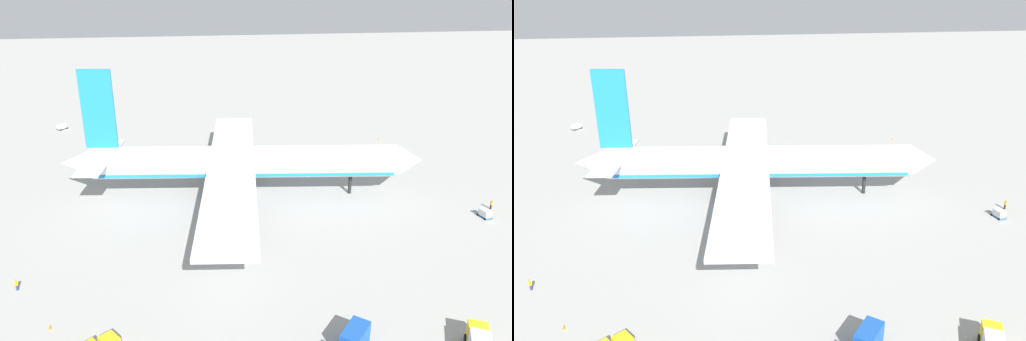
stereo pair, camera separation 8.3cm
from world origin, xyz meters
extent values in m
plane|color=#9E9E99|center=(0.00, 0.00, 0.00)|extent=(600.00, 600.00, 0.00)
cylinder|color=silver|center=(0.00, 0.00, 6.85)|extent=(58.63, 14.26, 6.26)
cone|color=silver|center=(31.36, -4.38, 6.85)|extent=(5.80, 6.76, 6.13)
cone|color=silver|center=(-31.98, 4.47, 6.85)|extent=(7.02, 6.75, 5.94)
cube|color=#1972BF|center=(-26.90, 3.76, 17.31)|extent=(6.01, 1.32, 14.67)
cube|color=silver|center=(-26.63, 9.33, 8.10)|extent=(5.64, 9.77, 0.36)
cube|color=silver|center=(-28.17, -1.68, 8.10)|extent=(5.64, 9.77, 0.36)
cube|color=silver|center=(-0.33, 18.73, 5.91)|extent=(13.17, 31.71, 0.70)
cylinder|color=slate|center=(0.02, 14.03, 3.80)|extent=(5.61, 4.20, 3.52)
cube|color=silver|center=(-5.45, -17.93, 5.91)|extent=(13.17, 31.71, 0.70)
cylinder|color=slate|center=(-3.82, -13.50, 3.67)|extent=(6.22, 4.54, 3.78)
cylinder|color=black|center=(20.22, -2.82, 1.86)|extent=(0.70, 0.70, 3.72)
cylinder|color=black|center=(-2.18, 5.48, 1.86)|extent=(0.70, 0.70, 3.72)
cylinder|color=black|center=(-3.60, -4.68, 1.86)|extent=(0.70, 0.70, 3.72)
cube|color=#1972BF|center=(0.00, 0.00, 5.13)|extent=(56.28, 13.63, 0.50)
cube|color=black|center=(-20.91, -40.88, 2.09)|extent=(1.05, 1.41, 0.96)
cube|color=#194CA5|center=(5.73, -44.84, 1.80)|extent=(4.39, 4.56, 2.69)
cylinder|color=black|center=(5.50, -43.47, 0.45)|extent=(0.82, 0.87, 0.90)
cube|color=yellow|center=(20.20, -45.80, 1.51)|extent=(2.63, 2.34, 2.12)
cube|color=black|center=(20.44, -45.34, 2.04)|extent=(1.66, 0.91, 0.93)
cylinder|color=black|center=(19.17, -45.43, 0.45)|extent=(0.68, 0.94, 0.90)
cube|color=#26598C|center=(40.36, -16.91, 0.28)|extent=(1.72, 2.56, 0.15)
cylinder|color=#333338|center=(40.15, -15.43, 0.28)|extent=(0.16, 0.61, 0.08)
cube|color=silver|center=(40.36, -16.91, 0.90)|extent=(1.53, 2.17, 1.10)
cylinder|color=black|center=(39.54, -16.11, 0.20)|extent=(0.18, 0.41, 0.40)
cylinder|color=black|center=(40.93, -15.91, 0.20)|extent=(0.18, 0.41, 0.40)
cylinder|color=black|center=(39.80, -17.90, 0.20)|extent=(0.18, 0.41, 0.40)
cylinder|color=black|center=(41.18, -17.71, 0.20)|extent=(0.18, 0.41, 0.40)
cube|color=#595B60|center=(-45.28, 52.73, 0.28)|extent=(2.95, 3.14, 0.15)
cylinder|color=#333338|center=(-44.16, 54.08, 0.28)|extent=(0.45, 0.51, 0.08)
cube|color=silver|center=(-45.28, 52.73, 0.91)|extent=(2.54, 2.69, 1.11)
cylinder|color=black|center=(-45.11, 54.03, 0.20)|extent=(0.35, 0.38, 0.40)
cylinder|color=black|center=(-44.03, 53.13, 0.20)|extent=(0.35, 0.38, 0.40)
cylinder|color=black|center=(-46.53, 52.33, 0.20)|extent=(0.35, 0.38, 0.40)
cylinder|color=black|center=(-45.46, 51.43, 0.20)|extent=(0.35, 0.38, 0.40)
cylinder|color=navy|center=(-35.44, -26.28, 0.41)|extent=(0.35, 0.35, 0.82)
cylinder|color=yellow|center=(-35.44, -26.28, 1.13)|extent=(0.44, 0.44, 0.61)
sphere|color=#8C6647|center=(-35.44, -26.28, 1.54)|extent=(0.22, 0.22, 0.22)
cylinder|color=black|center=(43.52, -14.00, 0.43)|extent=(0.42, 0.42, 0.87)
cylinder|color=orange|center=(43.52, -14.00, 1.20)|extent=(0.52, 0.52, 0.65)
sphere|color=#8C6647|center=(43.52, -14.00, 1.64)|extent=(0.24, 0.24, 0.24)
cone|color=orange|center=(39.68, 28.89, 0.28)|extent=(0.36, 0.36, 0.55)
cone|color=orange|center=(-29.24, -35.29, 0.28)|extent=(0.36, 0.36, 0.55)
cone|color=orange|center=(-37.07, 44.94, 0.28)|extent=(0.36, 0.36, 0.55)
camera|label=1|loc=(-12.30, -85.61, 39.14)|focal=33.64mm
camera|label=2|loc=(-12.22, -85.62, 39.14)|focal=33.64mm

